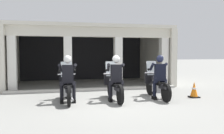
% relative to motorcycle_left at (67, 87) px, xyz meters
% --- Properties ---
extents(ground_plane, '(80.00, 80.00, 0.00)m').
position_rel_motorcycle_left_xyz_m(ground_plane, '(1.62, 2.64, -0.50)').
color(ground_plane, gray).
extents(station_building, '(8.05, 4.67, 2.98)m').
position_rel_motorcycle_left_xyz_m(station_building, '(1.32, 4.84, 1.37)').
color(station_building, black).
rests_on(station_building, ground).
extents(kerb_strip, '(7.55, 0.24, 0.12)m').
position_rel_motorcycle_left_xyz_m(kerb_strip, '(1.32, 2.05, -0.44)').
color(kerb_strip, '#B7B5AD').
rests_on(kerb_strip, ground).
extents(motorcycle_left, '(0.62, 2.04, 1.35)m').
position_rel_motorcycle_left_xyz_m(motorcycle_left, '(0.00, 0.00, 0.00)').
color(motorcycle_left, black).
rests_on(motorcycle_left, ground).
extents(police_officer_left, '(0.63, 0.61, 1.58)m').
position_rel_motorcycle_left_xyz_m(police_officer_left, '(-0.00, -0.28, 0.44)').
color(police_officer_left, black).
rests_on(police_officer_left, ground).
extents(motorcycle_center, '(0.62, 2.04, 1.35)m').
position_rel_motorcycle_left_xyz_m(motorcycle_center, '(1.62, -0.13, 0.00)').
color(motorcycle_center, black).
rests_on(motorcycle_center, ground).
extents(police_officer_center, '(0.63, 0.61, 1.58)m').
position_rel_motorcycle_left_xyz_m(police_officer_center, '(1.62, -0.42, 0.44)').
color(police_officer_center, black).
rests_on(police_officer_center, ground).
extents(motorcycle_right, '(0.62, 2.04, 1.35)m').
position_rel_motorcycle_left_xyz_m(motorcycle_right, '(3.24, -0.11, 0.00)').
color(motorcycle_right, black).
rests_on(motorcycle_right, ground).
extents(police_officer_right, '(0.63, 0.61, 1.58)m').
position_rel_motorcycle_left_xyz_m(police_officer_right, '(3.24, -0.40, 0.44)').
color(police_officer_right, black).
rests_on(police_officer_right, ground).
extents(traffic_cone_flank, '(0.34, 0.34, 0.59)m').
position_rel_motorcycle_left_xyz_m(traffic_cone_flank, '(4.63, -0.40, -0.21)').
color(traffic_cone_flank, black).
rests_on(traffic_cone_flank, ground).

